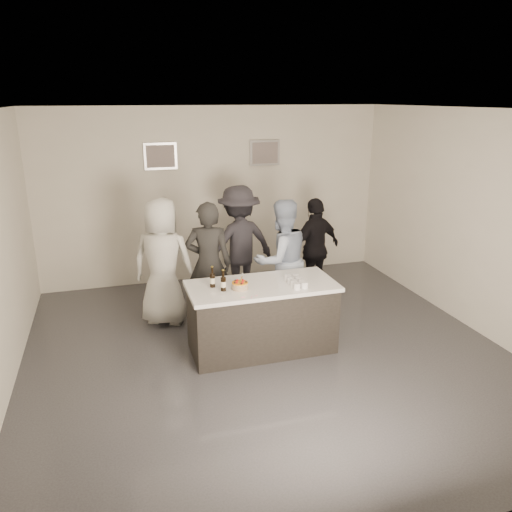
% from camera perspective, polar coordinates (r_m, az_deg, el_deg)
% --- Properties ---
extents(floor, '(6.00, 6.00, 0.00)m').
position_cam_1_polar(floor, '(6.52, 1.29, -10.97)').
color(floor, '#3D3D42').
rests_on(floor, ground).
extents(ceiling, '(6.00, 6.00, 0.00)m').
position_cam_1_polar(ceiling, '(5.72, 1.50, 16.40)').
color(ceiling, white).
extents(wall_back, '(6.00, 0.04, 3.00)m').
position_cam_1_polar(wall_back, '(8.77, -4.74, 6.97)').
color(wall_back, silver).
rests_on(wall_back, ground).
extents(wall_front, '(6.00, 0.04, 3.00)m').
position_cam_1_polar(wall_front, '(3.43, 17.43, -11.60)').
color(wall_front, silver).
rests_on(wall_front, ground).
extents(wall_right, '(0.04, 6.00, 3.00)m').
position_cam_1_polar(wall_right, '(7.42, 24.03, 3.48)').
color(wall_right, silver).
rests_on(wall_right, ground).
extents(picture_left, '(0.54, 0.04, 0.44)m').
position_cam_1_polar(picture_left, '(8.50, -10.87, 11.14)').
color(picture_left, '#B2B2B7').
rests_on(picture_left, wall_back).
extents(picture_right, '(0.54, 0.04, 0.44)m').
position_cam_1_polar(picture_right, '(8.87, 1.00, 11.71)').
color(picture_right, '#B2B2B7').
rests_on(picture_right, wall_back).
extents(bar_counter, '(1.86, 0.86, 0.90)m').
position_cam_1_polar(bar_counter, '(6.41, 0.67, -6.99)').
color(bar_counter, white).
rests_on(bar_counter, ground).
extents(cake, '(0.20, 0.20, 0.08)m').
position_cam_1_polar(cake, '(6.08, -1.85, -3.45)').
color(cake, orange).
rests_on(cake, bar_counter).
extents(beer_bottle_a, '(0.07, 0.07, 0.26)m').
position_cam_1_polar(beer_bottle_a, '(6.13, -5.00, -2.41)').
color(beer_bottle_a, black).
rests_on(beer_bottle_a, bar_counter).
extents(beer_bottle_b, '(0.07, 0.07, 0.26)m').
position_cam_1_polar(beer_bottle_b, '(6.00, -3.76, -2.82)').
color(beer_bottle_b, black).
rests_on(beer_bottle_b, bar_counter).
extents(tumbler_cluster, '(0.19, 0.40, 0.08)m').
position_cam_1_polar(tumbler_cluster, '(6.24, 4.60, -2.90)').
color(tumbler_cluster, yellow).
rests_on(tumbler_cluster, bar_counter).
extents(candles, '(0.24, 0.08, 0.01)m').
position_cam_1_polar(candles, '(5.86, -0.56, -4.64)').
color(candles, pink).
rests_on(candles, bar_counter).
extents(person_main_black, '(0.75, 0.60, 1.79)m').
position_cam_1_polar(person_main_black, '(7.04, -5.43, -0.91)').
color(person_main_black, black).
rests_on(person_main_black, ground).
extents(person_main_blue, '(0.98, 0.83, 1.78)m').
position_cam_1_polar(person_main_blue, '(7.17, 2.92, -0.50)').
color(person_main_blue, '#A0B2D1').
rests_on(person_main_blue, ground).
extents(person_guest_left, '(1.06, 0.91, 1.83)m').
position_cam_1_polar(person_guest_left, '(7.13, -10.58, -0.70)').
color(person_guest_left, silver).
rests_on(person_guest_left, ground).
extents(person_guest_right, '(1.04, 0.70, 1.63)m').
position_cam_1_polar(person_guest_right, '(8.04, 6.79, 0.87)').
color(person_guest_right, black).
rests_on(person_guest_right, ground).
extents(person_guest_back, '(1.31, 0.92, 1.84)m').
position_cam_1_polar(person_guest_back, '(7.88, -1.95, 1.43)').
color(person_guest_back, '#292830').
rests_on(person_guest_back, ground).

